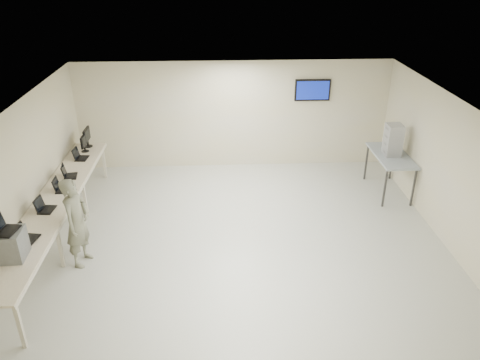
{
  "coord_description": "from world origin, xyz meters",
  "views": [
    {
      "loc": [
        -0.41,
        -8.07,
        5.21
      ],
      "look_at": [
        0.0,
        0.2,
        1.15
      ],
      "focal_mm": 35.0,
      "sensor_mm": 36.0,
      "label": 1
    }
  ],
  "objects_px": {
    "equipment_box": "(11,245)",
    "side_table": "(391,157)",
    "workbench": "(55,204)",
    "soldier": "(77,222)"
  },
  "relations": [
    {
      "from": "equipment_box",
      "to": "side_table",
      "type": "relative_size",
      "value": 0.29
    },
    {
      "from": "workbench",
      "to": "equipment_box",
      "type": "relative_size",
      "value": 12.68
    },
    {
      "from": "soldier",
      "to": "side_table",
      "type": "relative_size",
      "value": 1.06
    },
    {
      "from": "side_table",
      "to": "equipment_box",
      "type": "bearing_deg",
      "value": -153.66
    },
    {
      "from": "equipment_box",
      "to": "workbench",
      "type": "bearing_deg",
      "value": 85.24
    },
    {
      "from": "equipment_box",
      "to": "soldier",
      "type": "relative_size",
      "value": 0.28
    },
    {
      "from": "equipment_box",
      "to": "side_table",
      "type": "bearing_deg",
      "value": 23.51
    },
    {
      "from": "equipment_box",
      "to": "side_table",
      "type": "xyz_separation_m",
      "value": [
        7.25,
        3.59,
        -0.24
      ]
    },
    {
      "from": "workbench",
      "to": "side_table",
      "type": "height_order",
      "value": "side_table"
    },
    {
      "from": "side_table",
      "to": "workbench",
      "type": "bearing_deg",
      "value": -166.48
    }
  ]
}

